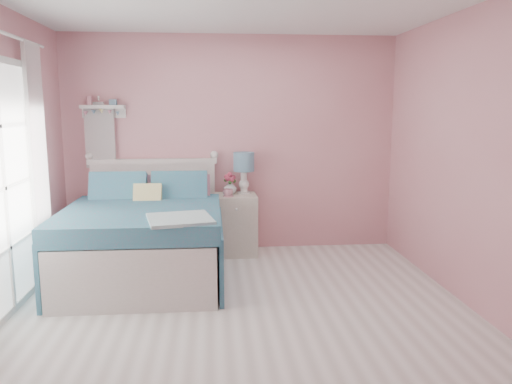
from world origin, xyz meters
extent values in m
plane|color=beige|center=(0.00, 0.00, 0.00)|extent=(4.50, 4.50, 0.00)
plane|color=#CB818A|center=(0.00, 2.25, 1.30)|extent=(4.00, 0.00, 4.00)
plane|color=#CB818A|center=(0.00, -2.25, 1.30)|extent=(4.00, 0.00, 4.00)
plane|color=#CB818A|center=(2.00, 0.00, 1.30)|extent=(0.00, 4.50, 4.50)
cube|color=silver|center=(-0.95, 1.24, 0.21)|extent=(1.44, 1.89, 0.41)
cube|color=silver|center=(-0.95, 1.24, 0.49)|extent=(1.38, 1.83, 0.16)
cube|color=silver|center=(-0.95, 2.19, 0.54)|extent=(1.47, 0.07, 1.08)
cube|color=silver|center=(-0.95, 2.19, 1.11)|extent=(1.53, 0.09, 0.06)
cube|color=silver|center=(-0.95, 0.30, 0.28)|extent=(1.47, 0.06, 0.56)
cube|color=teal|center=(-0.95, 1.09, 0.66)|extent=(1.56, 1.63, 0.18)
cube|color=#C47F93|center=(-1.29, 1.87, 0.77)|extent=(0.68, 0.28, 0.43)
cube|color=#C47F93|center=(-0.61, 1.87, 0.77)|extent=(0.68, 0.28, 0.43)
cube|color=#CCBC59|center=(-0.95, 1.59, 0.77)|extent=(0.30, 0.22, 0.31)
cube|color=beige|center=(0.03, 1.99, 0.36)|extent=(0.50, 0.47, 0.72)
cube|color=silver|center=(0.03, 1.77, 0.59)|extent=(0.44, 0.02, 0.16)
sphere|color=white|center=(0.03, 1.74, 0.59)|extent=(0.03, 0.03, 0.03)
cylinder|color=white|center=(0.13, 2.06, 0.73)|extent=(0.16, 0.16, 0.02)
cylinder|color=white|center=(0.13, 2.06, 0.87)|extent=(0.08, 0.08, 0.27)
cylinder|color=#628CA4|center=(0.13, 2.06, 1.10)|extent=(0.25, 0.25, 0.23)
imported|color=silver|center=(-0.03, 2.04, 0.80)|extent=(0.19, 0.19, 0.16)
imported|color=#C38392|center=(-0.06, 1.87, 0.77)|extent=(0.13, 0.13, 0.09)
sphere|color=#C1415E|center=(-0.03, 2.04, 0.96)|extent=(0.06, 0.06, 0.06)
sphere|color=#C1415E|center=(0.01, 2.06, 0.92)|extent=(0.06, 0.06, 0.06)
sphere|color=#C1415E|center=(-0.07, 2.05, 0.93)|extent=(0.06, 0.06, 0.06)
sphere|color=#C1415E|center=(-0.01, 2.01, 0.90)|extent=(0.06, 0.06, 0.06)
sphere|color=#C1415E|center=(-0.06, 2.02, 0.91)|extent=(0.06, 0.06, 0.06)
cube|color=silver|center=(-1.50, 2.17, 1.75)|extent=(0.50, 0.14, 0.04)
cube|color=silver|center=(-1.50, 2.23, 1.68)|extent=(0.50, 0.03, 0.12)
cylinder|color=#D18C99|center=(-1.65, 2.17, 1.82)|extent=(0.06, 0.06, 0.10)
cube|color=#628CA4|center=(-1.38, 2.17, 1.80)|extent=(0.08, 0.06, 0.07)
cube|color=white|center=(-1.55, 2.18, 1.40)|extent=(0.34, 0.03, 0.72)
cube|color=silver|center=(-1.97, 0.40, 0.03)|extent=(0.04, 1.32, 0.06)
cube|color=silver|center=(-1.97, 1.03, 1.05)|extent=(0.04, 0.06, 2.10)
cube|color=white|center=(-1.97, 0.40, 1.08)|extent=(0.02, 1.20, 2.04)
cube|color=white|center=(-1.92, 1.14, 1.18)|extent=(0.04, 0.40, 2.32)
camera|label=1|loc=(-0.25, -3.84, 1.74)|focal=35.00mm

